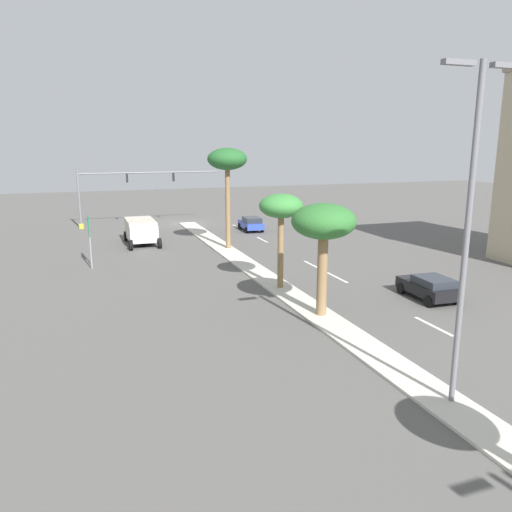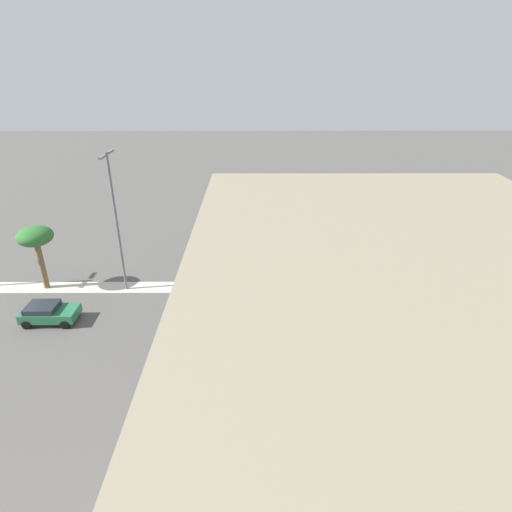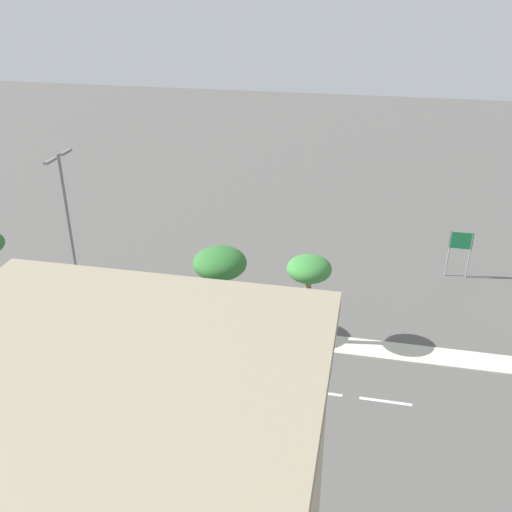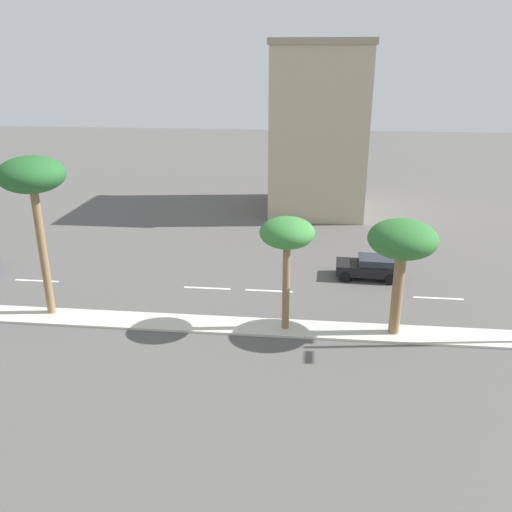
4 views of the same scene
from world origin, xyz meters
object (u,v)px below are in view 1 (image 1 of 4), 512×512
Objects in this scene: directional_road_sign at (89,231)px; palm_tree_rear at (227,162)px; box_truck at (141,230)px; palm_tree_right at (281,208)px; traffic_signal_gantry at (116,190)px; street_lamp_front at (469,216)px; palm_tree_far at (324,224)px; sedan_black_center at (429,287)px; sedan_blue_far at (251,223)px.

palm_tree_rear reaches higher than directional_road_sign.
palm_tree_right is at bearing 109.85° from box_truck.
palm_tree_right is (-7.47, 28.13, 1.02)m from traffic_signal_gantry.
street_lamp_front is at bearing 89.68° from palm_tree_rear.
traffic_signal_gantry is at bearing -77.31° from palm_tree_far.
sedan_black_center is (-7.29, 4.83, -4.26)m from palm_tree_right.
palm_tree_right is at bearing 75.69° from sedan_blue_far.
street_lamp_front is at bearing 91.04° from palm_tree_far.
palm_tree_right is 21.77m from sedan_blue_far.
traffic_signal_gantry is at bearing -75.12° from palm_tree_right.
street_lamp_front is at bearing 55.01° from sedan_black_center.
traffic_signal_gantry is 2.66× the size of box_truck.
traffic_signal_gantry reaches higher than sedan_blue_far.
sedan_black_center is at bearing 114.13° from traffic_signal_gantry.
traffic_signal_gantry is at bearing -79.83° from street_lamp_front.
palm_tree_rear is 10.26m from box_truck.
directional_road_sign is 0.89× the size of sedan_blue_far.
traffic_signal_gantry is 3.76× the size of sedan_blue_far.
box_truck is at bearing 15.89° from sedan_blue_far.
palm_tree_far is at bearing 88.96° from palm_tree_rear.
palm_tree_far is 9.66m from street_lamp_front.
sedan_black_center is 25.60m from sedan_blue_far.
sedan_blue_far is at bearing -164.11° from box_truck.
directional_road_sign is 12.44m from palm_tree_rear.
palm_tree_rear is (-7.87, 15.57, 3.37)m from traffic_signal_gantry.
traffic_signal_gantry is 34.37m from palm_tree_far.
palm_tree_far is at bearing 125.35° from directional_road_sign.
street_lamp_front is at bearing 113.99° from directional_road_sign.
sedan_black_center is (-6.89, 17.39, -6.61)m from palm_tree_rear.
sedan_blue_far is (-5.28, -20.69, -4.24)m from palm_tree_right.
sedan_blue_far is at bearing -98.05° from street_lamp_front.
box_truck is at bearing -74.42° from palm_tree_far.
box_truck is (6.35, -22.78, -3.61)m from palm_tree_far.
directional_road_sign is 19.43m from sedan_blue_far.
sedan_blue_far is at bearing -120.99° from palm_tree_rear.
palm_tree_rear is at bearing -91.81° from palm_tree_right.
sedan_black_center is (-7.22, -0.56, -4.10)m from palm_tree_far.
palm_tree_right is (-10.82, 9.97, 2.37)m from directional_road_sign.
sedan_blue_far is at bearing 149.72° from traffic_signal_gantry.
directional_road_sign is at bearing -66.01° from street_lamp_front.
traffic_signal_gantry reaches higher than directional_road_sign.
directional_road_sign is 14.91m from palm_tree_right.
directional_road_sign is at bearing 12.99° from palm_tree_rear.
directional_road_sign is 0.43× the size of palm_tree_rear.
palm_tree_right is at bearing -89.23° from palm_tree_far.
traffic_signal_gantry reaches higher than sedan_black_center.
palm_tree_rear is 2.13× the size of sedan_black_center.
directional_road_sign reaches higher than sedan_blue_far.
sedan_black_center is (-14.76, 32.96, -3.24)m from traffic_signal_gantry.
street_lamp_front is (-0.17, 9.51, 1.69)m from palm_tree_far.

